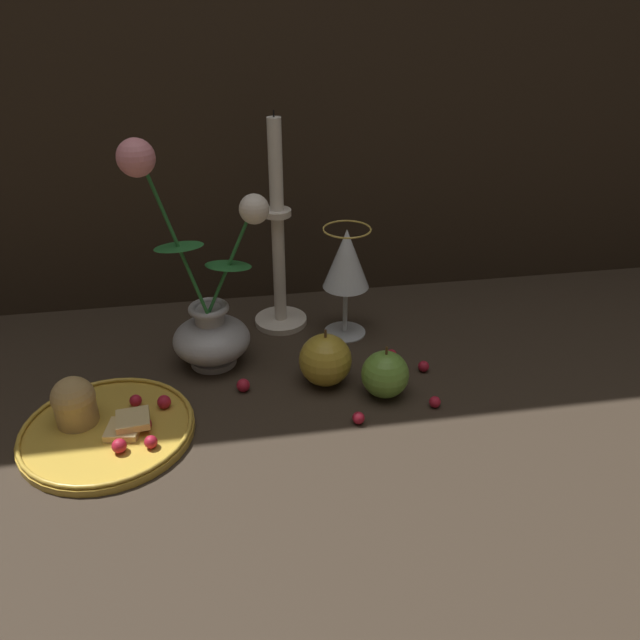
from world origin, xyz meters
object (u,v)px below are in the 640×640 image
apple_beside_vase (325,360)px  apple_near_glass (385,374)px  plate_with_pastries (101,423)px  candlestick (279,255)px  wine_glass (346,263)px  vase (208,315)px

apple_beside_vase → apple_near_glass: (0.08, -0.04, -0.00)m
plate_with_pastries → candlestick: 0.39m
wine_glass → candlestick: (-0.10, 0.05, -0.00)m
candlestick → apple_near_glass: (0.13, -0.23, -0.09)m
apple_beside_vase → apple_near_glass: apple_beside_vase is taller
wine_glass → apple_beside_vase: (-0.06, -0.14, -0.09)m
apple_near_glass → apple_beside_vase: bearing=150.9°
vase → wine_glass: (0.22, 0.06, 0.04)m
apple_beside_vase → apple_near_glass: bearing=-29.1°
plate_with_pastries → wine_glass: (0.37, 0.21, 0.11)m
plate_with_pastries → candlestick: bearing=43.7°
vase → wine_glass: size_ratio=1.90×
wine_glass → apple_near_glass: (0.02, -0.18, -0.10)m
wine_glass → apple_beside_vase: bearing=-112.7°
apple_beside_vase → apple_near_glass: size_ratio=1.12×
apple_beside_vase → apple_near_glass: 0.09m
candlestick → plate_with_pastries: bearing=-136.3°
wine_glass → apple_near_glass: bearing=-83.3°
candlestick → apple_near_glass: 0.28m
vase → plate_with_pastries: vase is taller
apple_near_glass → vase: bearing=153.6°
vase → candlestick: bearing=42.6°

